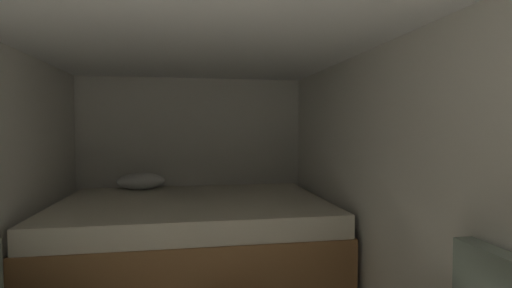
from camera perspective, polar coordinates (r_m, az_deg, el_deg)
The scene contains 4 objects.
wall_back at distance 4.69m, azimuth -9.56°, elevation -2.71°, with size 2.76×0.05×2.04m, color silver.
wall_right at distance 2.68m, azimuth 21.51°, elevation -6.66°, with size 0.05×4.79×2.04m, color silver.
ceiling_slab at distance 2.34m, azimuth -9.27°, elevation 17.92°, with size 2.76×4.79×0.05m, color white.
bed at distance 3.84m, azimuth -9.45°, elevation -13.66°, with size 2.54×1.83×0.93m.
Camera 1 is at (-0.03, -0.29, 1.43)m, focal length 26.60 mm.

